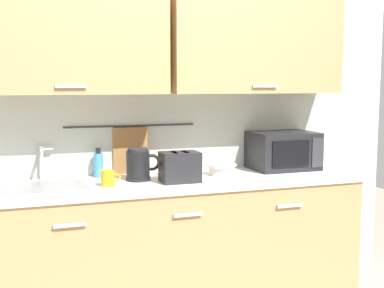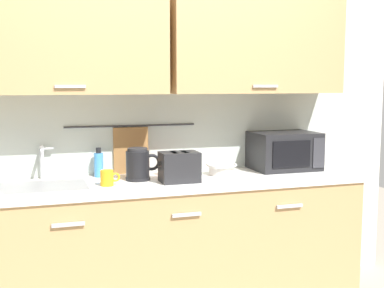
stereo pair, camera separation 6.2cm
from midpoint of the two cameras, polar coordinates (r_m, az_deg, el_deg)
The scene contains 10 objects.
counter_unit at distance 3.35m, azimuth -1.84°, elevation -11.50°, with size 2.53×0.64×0.90m.
back_wall_assembly at distance 3.40m, azimuth -2.82°, elevation 7.04°, with size 3.70×0.41×2.50m.
sink_faucet at distance 3.32m, azimuth -16.32°, elevation -1.51°, with size 0.09×0.17×0.22m.
microwave at distance 3.65m, azimuth 11.03°, elevation -0.77°, with size 0.46×0.35×0.27m.
electric_kettle at distance 3.20m, azimuth -5.63°, elevation -2.36°, with size 0.23×0.16×0.21m.
dish_soap_bottle at distance 3.34m, azimuth -10.15°, elevation -2.29°, with size 0.06×0.06×0.20m.
mug_near_sink at distance 3.05m, azimuth -9.12°, elevation -3.87°, with size 0.12×0.08×0.09m.
mixing_bowl at distance 3.38m, azimuth 3.92°, elevation -2.80°, with size 0.21×0.21×0.08m.
toaster at distance 3.12m, azimuth -0.90°, elevation -2.64°, with size 0.26×0.17×0.19m.
mug_by_kettle at distance 3.36m, azimuth -2.56°, elevation -2.81°, with size 0.12×0.08×0.09m.
Camera 2 is at (-0.85, -2.77, 1.51)m, focal length 46.43 mm.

